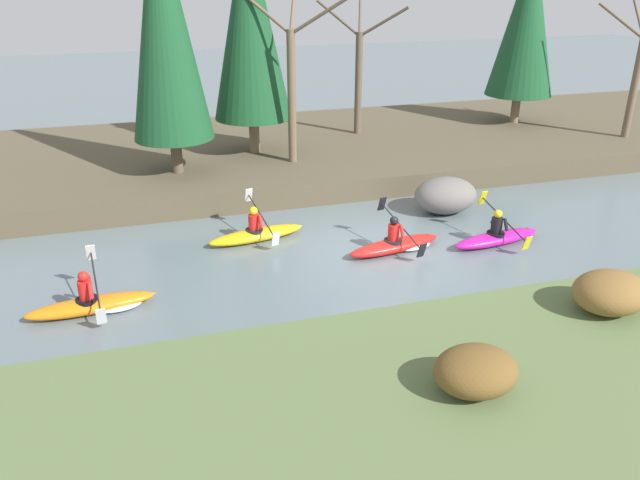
{
  "coord_description": "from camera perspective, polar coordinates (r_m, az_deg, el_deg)",
  "views": [
    {
      "loc": [
        -5.85,
        -13.71,
        6.96
      ],
      "look_at": [
        -1.72,
        0.16,
        0.55
      ],
      "focal_mm": 35.0,
      "sensor_mm": 36.0,
      "label": 1
    }
  ],
  "objects": [
    {
      "name": "kayaker_middle",
      "position": [
        16.61,
        7.16,
        -0.34
      ],
      "size": [
        2.79,
        2.06,
        1.2
      ],
      "rotation": [
        0.0,
        0.0,
        0.19
      ],
      "color": "red",
      "rests_on": "ground"
    },
    {
      "name": "kayaker_trailing",
      "position": [
        17.16,
        -5.78,
        0.63
      ],
      "size": [
        2.79,
        2.06,
        1.2
      ],
      "rotation": [
        0.0,
        0.0,
        0.18
      ],
      "color": "yellow",
      "rests_on": "ground"
    },
    {
      "name": "conifer_tree_mid_left",
      "position": [
        28.0,
        18.37,
        18.51
      ],
      "size": [
        2.74,
        2.74,
        7.16
      ],
      "color": "#7A664C",
      "rests_on": "riverbank_far"
    },
    {
      "name": "riverbank_near",
      "position": [
        11.4,
        18.62,
        -13.0
      ],
      "size": [
        44.0,
        5.57,
        0.71
      ],
      "color": "#5B7042",
      "rests_on": "ground"
    },
    {
      "name": "conifer_tree_left",
      "position": [
        22.16,
        -6.48,
        19.32
      ],
      "size": [
        2.7,
        2.7,
        7.81
      ],
      "color": "#7A664C",
      "rests_on": "riverbank_far"
    },
    {
      "name": "ground_plane",
      "position": [
        16.46,
        5.9,
        -1.28
      ],
      "size": [
        90.0,
        90.0,
        0.0
      ],
      "primitive_type": "plane",
      "color": "slate"
    },
    {
      "name": "kayaker_lead",
      "position": [
        17.53,
        15.91,
        0.31
      ],
      "size": [
        2.8,
        2.07,
        1.2
      ],
      "rotation": [
        0.0,
        0.0,
        0.14
      ],
      "color": "#C61999",
      "rests_on": "ground"
    },
    {
      "name": "bare_tree_mid_downstream",
      "position": [
        27.32,
        26.94,
        13.35
      ],
      "size": [
        2.85,
        2.81,
        5.1
      ],
      "color": "brown",
      "rests_on": "riverbank_far"
    },
    {
      "name": "kayaker_far_back",
      "position": [
        14.51,
        -19.8,
        -5.47
      ],
      "size": [
        2.79,
        2.07,
        1.2
      ],
      "rotation": [
        0.0,
        0.0,
        0.09
      ],
      "color": "orange",
      "rests_on": "ground"
    },
    {
      "name": "shrub_clump_second",
      "position": [
        13.42,
        25.01,
        -4.36
      ],
      "size": [
        1.52,
        1.26,
        0.82
      ],
      "color": "brown",
      "rests_on": "riverbank_near"
    },
    {
      "name": "conifer_tree_far_left",
      "position": [
        20.18,
        -14.09,
        18.87
      ],
      "size": [
        2.52,
        2.52,
        8.29
      ],
      "color": "brown",
      "rests_on": "riverbank_far"
    },
    {
      "name": "shrub_clump_nearest",
      "position": [
        10.36,
        14.04,
        -11.54
      ],
      "size": [
        1.38,
        1.15,
        0.75
      ],
      "color": "brown",
      "rests_on": "riverbank_near"
    },
    {
      "name": "boulder_midstream",
      "position": [
        19.33,
        11.39,
        4.03
      ],
      "size": [
        1.94,
        1.52,
        1.1
      ],
      "color": "slate",
      "rests_on": "ground"
    },
    {
      "name": "riverbank_far",
      "position": [
        24.38,
        -2.1,
        8.17
      ],
      "size": [
        44.0,
        10.27,
        0.73
      ],
      "color": "brown",
      "rests_on": "ground"
    },
    {
      "name": "bare_tree_mid_upstream",
      "position": [
        25.14,
        3.57,
        15.16
      ],
      "size": [
        2.88,
        2.85,
        5.16
      ],
      "color": "brown",
      "rests_on": "riverbank_far"
    },
    {
      "name": "bare_tree_upstream",
      "position": [
        21.19,
        -2.6,
        14.34
      ],
      "size": [
        3.21,
        3.17,
        5.79
      ],
      "color": "brown",
      "rests_on": "riverbank_far"
    }
  ]
}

